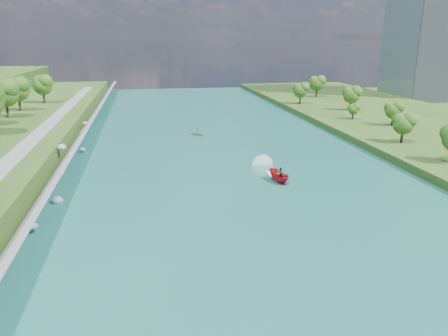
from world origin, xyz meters
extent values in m
plane|color=#2D5119|center=(0.00, 0.00, 0.00)|extent=(260.00, 260.00, 0.00)
cube|color=#195E5F|center=(0.00, 20.00, 0.05)|extent=(55.00, 240.00, 0.10)
cube|color=slate|center=(-25.85, 20.00, 1.80)|extent=(3.54, 236.00, 4.05)
ellipsoid|color=gray|center=(-25.50, 2.60, 0.96)|extent=(0.93, 1.01, 0.66)
ellipsoid|color=gray|center=(-24.75, 11.80, 0.42)|extent=(1.46, 1.26, 1.06)
ellipsoid|color=gray|center=(-25.85, 20.68, 1.50)|extent=(1.34, 1.15, 1.07)
ellipsoid|color=gray|center=(-26.83, 29.37, 3.24)|extent=(1.44, 1.74, 1.09)
ellipsoid|color=gray|center=(-24.79, 37.56, 0.69)|extent=(1.14, 1.02, 0.84)
ellipsoid|color=gray|center=(-25.83, 48.37, 1.92)|extent=(1.23, 1.40, 0.84)
ellipsoid|color=gray|center=(-26.38, 56.27, 2.14)|extent=(1.21, 1.22, 0.80)
cube|color=gray|center=(-32.50, 20.00, 3.55)|extent=(3.00, 200.00, 0.10)
cube|color=gray|center=(82.50, 95.00, 30.00)|extent=(22.00, 22.00, 60.00)
ellipsoid|color=#2F5516|center=(-42.92, 58.80, 8.46)|extent=(5.95, 5.95, 9.92)
ellipsoid|color=#2F5516|center=(-42.79, 68.39, 8.27)|extent=(5.72, 5.72, 9.53)
ellipsoid|color=#2F5516|center=(-39.71, 80.82, 7.94)|extent=(5.33, 5.33, 8.89)
ellipsoid|color=#2F5516|center=(34.06, 28.97, 4.84)|extent=(4.01, 4.01, 6.68)
ellipsoid|color=#2F5516|center=(41.31, 44.61, 4.70)|extent=(3.84, 3.84, 6.41)
ellipsoid|color=#2F5516|center=(36.31, 53.73, 3.68)|extent=(2.62, 2.62, 4.36)
ellipsoid|color=#2F5516|center=(41.71, 66.16, 5.39)|extent=(4.67, 4.67, 7.79)
ellipsoid|color=#2F5516|center=(32.34, 79.95, 5.25)|extent=(4.50, 4.50, 7.50)
ellipsoid|color=#2F5516|center=(43.06, 94.01, 5.64)|extent=(4.97, 4.97, 8.28)
imported|color=#B50E19|center=(5.77, 14.92, 0.99)|extent=(2.77, 4.87, 1.77)
imported|color=#66605B|center=(5.37, 14.52, 1.34)|extent=(0.70, 0.51, 1.78)
imported|color=#66605B|center=(6.27, 15.42, 1.28)|extent=(1.01, 1.00, 1.65)
cube|color=white|center=(5.77, 17.92, 0.13)|extent=(0.90, 5.00, 0.06)
imported|color=gray|center=(-2.06, 48.94, 0.42)|extent=(3.69, 3.74, 0.64)
imported|color=#66605B|center=(-2.06, 48.94, 1.02)|extent=(0.66, 0.43, 1.33)
camera|label=1|loc=(-12.93, -43.70, 20.54)|focal=35.00mm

